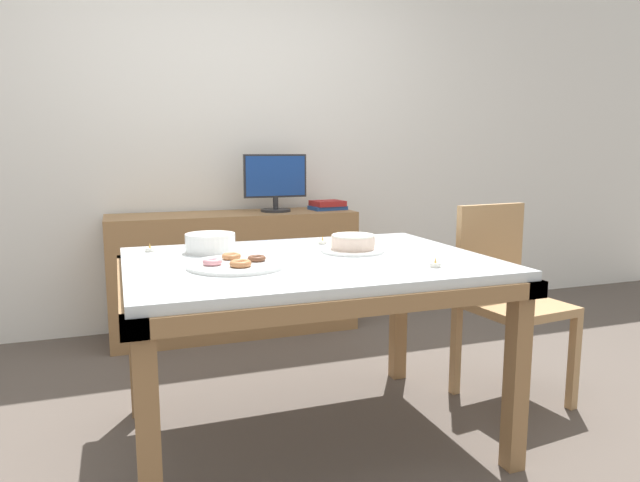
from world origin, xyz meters
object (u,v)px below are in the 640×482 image
object	(u,v)px
cake_chocolate_round	(353,244)
pastry_platter	(236,264)
computer_monitor	(275,183)
tealight_left_edge	(150,249)
plate_stack	(210,243)
tealight_near_front	(435,265)
tealight_right_edge	(323,242)
chair	(505,292)
book_stack	(328,205)

from	to	relation	value
cake_chocolate_round	pastry_platter	bearing A→B (deg)	-164.04
pastry_platter	computer_monitor	bearing A→B (deg)	69.79
pastry_platter	tealight_left_edge	bearing A→B (deg)	122.34
plate_stack	cake_chocolate_round	bearing A→B (deg)	-18.48
pastry_platter	tealight_near_front	xyz separation A→B (m)	(0.69, -0.26, -0.00)
tealight_right_edge	tealight_left_edge	bearing A→B (deg)	175.83
chair	book_stack	size ratio (longest dim) A/B	3.79
plate_stack	tealight_near_front	size ratio (longest dim) A/B	5.25
pastry_platter	tealight_right_edge	world-z (taller)	same
book_stack	tealight_left_edge	world-z (taller)	book_stack
chair	plate_stack	bearing A→B (deg)	172.79
pastry_platter	book_stack	bearing A→B (deg)	59.12
plate_stack	tealight_left_edge	world-z (taller)	plate_stack
pastry_platter	tealight_near_front	size ratio (longest dim) A/B	9.20
tealight_left_edge	tealight_right_edge	bearing A→B (deg)	-4.17
book_stack	tealight_left_edge	size ratio (longest dim) A/B	6.20
plate_stack	tealight_near_front	bearing A→B (deg)	-39.50
book_stack	cake_chocolate_round	distance (m)	1.51
chair	tealight_near_front	world-z (taller)	chair
computer_monitor	plate_stack	size ratio (longest dim) A/B	2.02
chair	tealight_right_edge	world-z (taller)	chair
tealight_right_edge	tealight_near_front	bearing A→B (deg)	-72.25
cake_chocolate_round	tealight_left_edge	xyz separation A→B (m)	(-0.82, 0.29, -0.02)
book_stack	cake_chocolate_round	xyz separation A→B (m)	(-0.43, -1.45, -0.03)
chair	plate_stack	world-z (taller)	chair
computer_monitor	pastry_platter	xyz separation A→B (m)	(-0.59, -1.60, -0.21)
book_stack	cake_chocolate_round	bearing A→B (deg)	-106.34
chair	cake_chocolate_round	bearing A→B (deg)	-178.77
cake_chocolate_round	tealight_near_front	world-z (taller)	cake_chocolate_round
cake_chocolate_round	plate_stack	size ratio (longest dim) A/B	1.30
tealight_right_edge	computer_monitor	bearing A→B (deg)	84.91
cake_chocolate_round	tealight_near_front	distance (m)	0.44
chair	tealight_left_edge	world-z (taller)	chair
tealight_near_front	chair	bearing A→B (deg)	33.31
computer_monitor	tealight_left_edge	size ratio (longest dim) A/B	10.60
computer_monitor	tealight_left_edge	distance (m)	1.46
cake_chocolate_round	pastry_platter	distance (m)	0.56
tealight_right_edge	tealight_left_edge	size ratio (longest dim) A/B	1.00
chair	plate_stack	xyz separation A→B (m)	(-1.38, 0.17, 0.29)
tealight_left_edge	chair	bearing A→B (deg)	-9.66
tealight_right_edge	tealight_near_front	distance (m)	0.68
pastry_platter	tealight_right_edge	size ratio (longest dim) A/B	9.20
tealight_left_edge	cake_chocolate_round	bearing A→B (deg)	-19.78
computer_monitor	tealight_near_front	distance (m)	1.87
plate_stack	tealight_left_edge	xyz separation A→B (m)	(-0.24, 0.10, -0.03)
computer_monitor	cake_chocolate_round	xyz separation A→B (m)	(-0.06, -1.45, -0.19)
pastry_platter	cake_chocolate_round	bearing A→B (deg)	15.96
cake_chocolate_round	plate_stack	world-z (taller)	plate_stack
book_stack	plate_stack	size ratio (longest dim) A/B	1.18
plate_stack	tealight_right_edge	xyz separation A→B (m)	(0.52, 0.05, -0.03)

